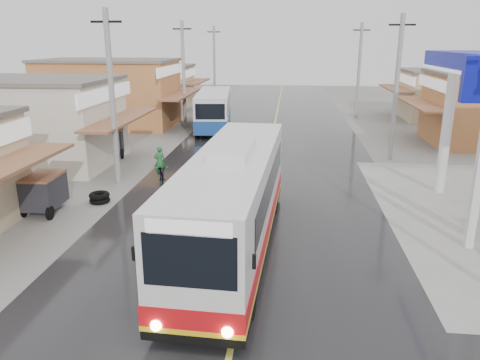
% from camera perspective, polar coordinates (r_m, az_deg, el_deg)
% --- Properties ---
extents(ground, '(120.00, 120.00, 0.00)m').
position_cam_1_polar(ground, '(13.74, 0.50, -12.19)').
color(ground, slate).
rests_on(ground, ground).
extents(road, '(12.00, 90.00, 0.02)m').
position_cam_1_polar(road, '(27.80, 3.49, 2.91)').
color(road, black).
rests_on(road, ground).
extents(centre_line, '(0.15, 90.00, 0.01)m').
position_cam_1_polar(centre_line, '(27.79, 3.49, 2.94)').
color(centre_line, '#D8CC4C').
rests_on(centre_line, road).
extents(shopfronts_left, '(11.00, 44.00, 5.20)m').
position_cam_1_polar(shopfronts_left, '(33.80, -18.92, 4.51)').
color(shopfronts_left, '#C5B387').
rests_on(shopfronts_left, ground).
extents(utility_poles_left, '(1.60, 50.00, 8.00)m').
position_cam_1_polar(utility_poles_left, '(29.88, -9.98, 3.65)').
color(utility_poles_left, gray).
rests_on(utility_poles_left, ground).
extents(utility_poles_right, '(1.60, 36.00, 8.00)m').
position_cam_1_polar(utility_poles_right, '(28.39, 17.76, 2.41)').
color(utility_poles_right, gray).
rests_on(utility_poles_right, ground).
extents(coach_bus, '(3.02, 11.34, 3.51)m').
position_cam_1_polar(coach_bus, '(15.07, -0.76, -2.44)').
color(coach_bus, silver).
rests_on(coach_bus, road).
extents(second_bus, '(3.20, 8.81, 2.86)m').
position_cam_1_polar(second_bus, '(35.89, -3.22, 8.56)').
color(second_bus, silver).
rests_on(second_bus, road).
extents(cyclist, '(1.13, 1.80, 1.83)m').
position_cam_1_polar(cyclist, '(22.80, -9.62, 1.14)').
color(cyclist, black).
rests_on(cyclist, ground).
extents(tricycle_near, '(1.42, 2.03, 1.55)m').
position_cam_1_polar(tricycle_near, '(20.13, -22.82, -1.24)').
color(tricycle_near, '#26262D').
rests_on(tricycle_near, ground).
extents(tricycle_far, '(1.89, 2.31, 1.72)m').
position_cam_1_polar(tricycle_far, '(28.82, -15.25, 4.84)').
color(tricycle_far, '#26262D').
rests_on(tricycle_far, ground).
extents(tyre_stack, '(0.87, 0.87, 0.44)m').
position_cam_1_polar(tyre_stack, '(20.70, -16.76, -2.07)').
color(tyre_stack, black).
rests_on(tyre_stack, ground).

